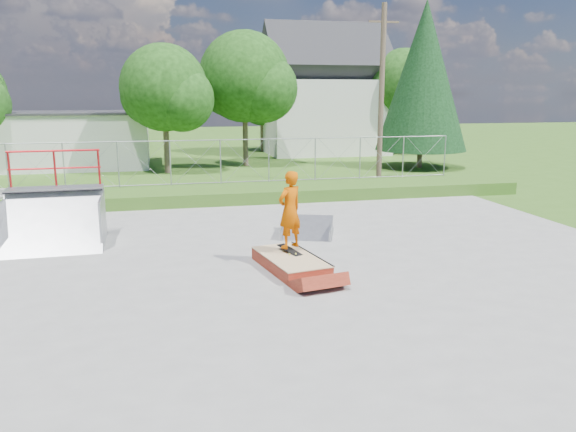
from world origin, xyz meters
name	(u,v)px	position (x,y,z in m)	size (l,w,h in m)	color
ground	(272,273)	(0.00, 0.00, 0.00)	(120.00, 120.00, 0.00)	#365D1A
concrete_pad	(272,272)	(0.00, 0.00, 0.02)	(20.00, 16.00, 0.04)	gray
grass_berm	(224,194)	(0.00, 9.50, 0.25)	(24.00, 3.00, 0.50)	#365D1A
grind_box	(290,263)	(0.47, 0.15, 0.17)	(1.53, 2.49, 0.34)	maroon
quarter_pipe	(52,202)	(-5.29, 3.50, 1.28)	(2.56, 2.16, 2.56)	gray
flat_bank_ramp	(307,229)	(1.70, 3.19, 0.22)	(1.46, 1.56, 0.45)	gray
skateboard	(290,250)	(0.54, 0.48, 0.39)	(0.22, 0.80, 0.02)	black
skater	(290,213)	(0.54, 0.48, 1.32)	(0.68, 0.45, 1.86)	#C04C00
chain_link_fence	(221,162)	(0.00, 10.50, 1.40)	(20.00, 0.06, 1.80)	gray
utility_building_flat	(58,140)	(-8.00, 22.00, 1.50)	(10.00, 6.00, 3.00)	silver
gable_house	(324,98)	(9.00, 26.00, 3.84)	(8.40, 6.08, 8.94)	silver
utility_pole	(381,96)	(7.50, 12.00, 4.00)	(0.24, 0.24, 8.00)	#4F3E32
tree_left_near	(169,91)	(-1.75, 17.83, 4.24)	(4.76, 4.48, 6.65)	#4F3E32
tree_center	(250,80)	(2.78, 19.81, 4.85)	(5.44, 5.12, 7.60)	#4F3E32
tree_right_far	(408,87)	(14.27, 23.82, 4.54)	(5.10, 4.80, 7.12)	#4F3E32
tree_back_mid	(266,101)	(5.21, 27.86, 3.63)	(4.08, 3.84, 5.70)	#4F3E32
conifer_tree	(424,76)	(12.00, 17.00, 5.05)	(5.04, 5.04, 9.10)	#4F3E32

